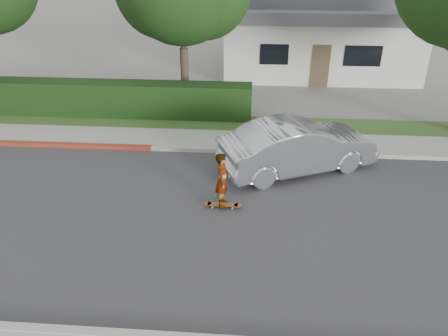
% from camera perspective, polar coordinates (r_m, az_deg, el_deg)
% --- Properties ---
extents(ground, '(120.00, 120.00, 0.00)m').
position_cam_1_polar(ground, '(12.79, -17.85, -5.62)').
color(ground, slate).
rests_on(ground, ground).
extents(road, '(60.00, 8.00, 0.01)m').
position_cam_1_polar(road, '(12.79, -17.85, -5.60)').
color(road, '#2D2D30').
rests_on(road, ground).
extents(curb_near, '(60.00, 0.20, 0.15)m').
position_cam_1_polar(curb_near, '(9.97, -26.39, -18.25)').
color(curb_near, '#9E9E99').
rests_on(curb_near, ground).
extents(curb_far, '(60.00, 0.20, 0.15)m').
position_cam_1_polar(curb_far, '(16.11, -12.91, 2.66)').
color(curb_far, '#9E9E99').
rests_on(curb_far, ground).
extents(sidewalk_far, '(60.00, 1.60, 0.12)m').
position_cam_1_polar(sidewalk_far, '(16.90, -12.08, 3.93)').
color(sidewalk_far, gray).
rests_on(sidewalk_far, ground).
extents(planting_strip, '(60.00, 1.60, 0.10)m').
position_cam_1_polar(planting_strip, '(18.31, -10.78, 5.97)').
color(planting_strip, '#2D4C1E').
rests_on(planting_strip, ground).
extents(hedge, '(15.00, 1.00, 1.50)m').
position_cam_1_polar(hedge, '(19.58, -19.16, 8.55)').
color(hedge, black).
rests_on(hedge, ground).
extents(house, '(10.60, 8.60, 4.30)m').
position_cam_1_polar(house, '(26.41, 12.07, 17.31)').
color(house, beige).
rests_on(house, ground).
extents(skateboard, '(1.07, 0.23, 0.10)m').
position_cam_1_polar(skateboard, '(12.37, -0.17, -4.80)').
color(skateboard, '#B46731').
rests_on(skateboard, ground).
extents(skateboarder, '(0.44, 0.62, 1.59)m').
position_cam_1_polar(skateboarder, '(11.95, -0.18, -1.53)').
color(skateboarder, white).
rests_on(skateboarder, skateboard).
extents(car_silver, '(5.34, 3.67, 1.67)m').
position_cam_1_polar(car_silver, '(14.20, 9.60, 2.80)').
color(car_silver, '#B5B7BD').
rests_on(car_silver, ground).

